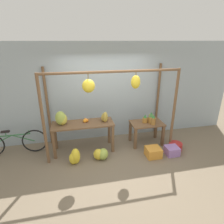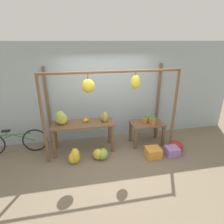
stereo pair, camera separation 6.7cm
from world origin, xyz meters
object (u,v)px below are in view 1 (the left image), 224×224
object	(u,v)px
papaya_pile	(105,117)
fruit_crate_white	(153,152)
banana_pile_on_table	(61,119)
banana_pile_ground_left	(75,157)
pineapple_cluster	(150,119)
banana_pile_ground_right	(101,154)
parked_bicycle	(13,143)
orange_pile	(85,120)
fruit_crate_purple	(172,151)
blue_bucket	(175,146)

from	to	relation	value
papaya_pile	fruit_crate_white	bearing A→B (deg)	-31.51
banana_pile_on_table	banana_pile_ground_left	world-z (taller)	banana_pile_on_table
pineapple_cluster	banana_pile_ground_right	bearing A→B (deg)	-161.47
fruit_crate_white	banana_pile_ground_left	bearing A→B (deg)	176.69
banana_pile_on_table	papaya_pile	distance (m)	1.10
banana_pile_ground_left	parked_bicycle	world-z (taller)	parked_bicycle
banana_pile_ground_left	orange_pile	bearing A→B (deg)	61.88
fruit_crate_purple	banana_pile_ground_left	bearing A→B (deg)	176.90
blue_bucket	fruit_crate_purple	xyz separation A→B (m)	(-0.22, -0.20, 0.02)
pineapple_cluster	blue_bucket	distance (m)	1.01
banana_pile_on_table	fruit_crate_white	world-z (taller)	banana_pile_on_table
banana_pile_on_table	orange_pile	world-z (taller)	banana_pile_on_table
orange_pile	parked_bicycle	world-z (taller)	orange_pile
parked_bicycle	papaya_pile	size ratio (longest dim) A/B	5.42
fruit_crate_white	orange_pile	bearing A→B (deg)	155.36
banana_pile_ground_left	fruit_crate_white	bearing A→B (deg)	-3.31
fruit_crate_white	blue_bucket	xyz separation A→B (m)	(0.73, 0.18, -0.03)
banana_pile_ground_right	orange_pile	bearing A→B (deg)	117.47
parked_bicycle	blue_bucket	bearing A→B (deg)	-9.23
orange_pile	pineapple_cluster	size ratio (longest dim) A/B	0.38
banana_pile_ground_left	fruit_crate_purple	xyz separation A→B (m)	(2.49, -0.13, -0.07)
parked_bicycle	fruit_crate_purple	world-z (taller)	parked_bicycle
orange_pile	banana_pile_ground_right	bearing A→B (deg)	-62.53
banana_pile_ground_left	fruit_crate_purple	distance (m)	2.50
pineapple_cluster	blue_bucket	bearing A→B (deg)	-39.65
pineapple_cluster	parked_bicycle	xyz separation A→B (m)	(-3.67, 0.21, -0.42)
banana_pile_ground_left	banana_pile_ground_right	distance (m)	0.65
pineapple_cluster	blue_bucket	size ratio (longest dim) A/B	1.14
banana_pile_on_table	banana_pile_ground_left	distance (m)	1.01
orange_pile	fruit_crate_purple	size ratio (longest dim) A/B	0.46
blue_bucket	papaya_pile	distance (m)	2.11
orange_pile	pineapple_cluster	bearing A→B (deg)	-2.94
banana_pile_on_table	pineapple_cluster	distance (m)	2.40
orange_pile	banana_pile_ground_right	xyz separation A→B (m)	(0.31, -0.59, -0.70)
pineapple_cluster	papaya_pile	xyz separation A→B (m)	(-1.29, 0.04, 0.16)
pineapple_cluster	fruit_crate_purple	xyz separation A→B (m)	(0.36, -0.68, -0.65)
parked_bicycle	orange_pile	bearing A→B (deg)	-3.57
orange_pile	blue_bucket	size ratio (longest dim) A/B	0.43
parked_bicycle	fruit_crate_white	bearing A→B (deg)	-13.88
orange_pile	banana_pile_ground_left	world-z (taller)	orange_pile
papaya_pile	fruit_crate_purple	bearing A→B (deg)	-23.50
banana_pile_ground_left	fruit_crate_purple	bearing A→B (deg)	-3.10
banana_pile_ground_right	pineapple_cluster	bearing A→B (deg)	18.53
banana_pile_on_table	fruit_crate_white	bearing A→B (deg)	-17.41
banana_pile_ground_left	blue_bucket	xyz separation A→B (m)	(2.71, 0.06, -0.09)
fruit_crate_white	banana_pile_on_table	bearing A→B (deg)	162.59
banana_pile_on_table	fruit_crate_purple	size ratio (longest dim) A/B	1.19
fruit_crate_white	parked_bicycle	bearing A→B (deg)	166.12
blue_bucket	banana_pile_on_table	bearing A→B (deg)	170.01
banana_pile_ground_right	papaya_pile	bearing A→B (deg)	70.11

